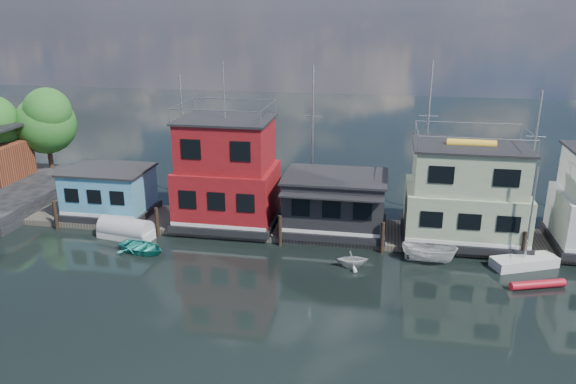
% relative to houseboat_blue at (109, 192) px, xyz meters
% --- Properties ---
extents(ground, '(160.00, 160.00, 0.00)m').
position_rel_houseboat_blue_xyz_m(ground, '(18.00, -12.00, -2.21)').
color(ground, black).
rests_on(ground, ground).
extents(dock, '(48.00, 5.00, 0.40)m').
position_rel_houseboat_blue_xyz_m(dock, '(18.00, 0.00, -2.01)').
color(dock, '#595147').
rests_on(dock, ground).
extents(houseboat_blue, '(6.40, 4.90, 3.66)m').
position_rel_houseboat_blue_xyz_m(houseboat_blue, '(0.00, 0.00, 0.00)').
color(houseboat_blue, black).
rests_on(houseboat_blue, dock).
extents(houseboat_red, '(7.40, 5.90, 11.86)m').
position_rel_houseboat_blue_xyz_m(houseboat_red, '(9.50, 0.00, 1.90)').
color(houseboat_red, black).
rests_on(houseboat_red, dock).
extents(houseboat_dark, '(7.40, 6.10, 4.06)m').
position_rel_houseboat_blue_xyz_m(houseboat_dark, '(17.50, -0.02, 0.21)').
color(houseboat_dark, black).
rests_on(houseboat_dark, dock).
extents(houseboat_green, '(8.40, 5.90, 7.03)m').
position_rel_houseboat_blue_xyz_m(houseboat_green, '(26.50, 0.00, 1.34)').
color(houseboat_green, black).
rests_on(houseboat_green, dock).
extents(pilings, '(42.28, 0.28, 2.20)m').
position_rel_houseboat_blue_xyz_m(pilings, '(17.67, -2.80, -1.11)').
color(pilings, '#2D2116').
rests_on(pilings, ground).
extents(background_masts, '(36.40, 0.16, 12.00)m').
position_rel_houseboat_blue_xyz_m(background_masts, '(22.76, 6.00, 3.35)').
color(background_masts, silver).
rests_on(background_masts, ground).
extents(motorboat, '(3.72, 1.92, 1.37)m').
position_rel_houseboat_blue_xyz_m(motorboat, '(24.02, -3.88, -1.52)').
color(motorboat, silver).
rests_on(motorboat, ground).
extents(day_sailer, '(4.43, 2.98, 6.66)m').
position_rel_houseboat_blue_xyz_m(day_sailer, '(30.02, -3.36, -1.80)').
color(day_sailer, silver).
rests_on(day_sailer, ground).
extents(dinghy_white, '(2.38, 2.15, 1.10)m').
position_rel_houseboat_blue_xyz_m(dinghy_white, '(19.17, -5.34, -1.66)').
color(dinghy_white, beige).
rests_on(dinghy_white, ground).
extents(tarp_runabout, '(4.22, 2.28, 1.62)m').
position_rel_houseboat_blue_xyz_m(tarp_runabout, '(2.86, -3.47, -1.60)').
color(tarp_runabout, silver).
rests_on(tarp_runabout, ground).
extents(dinghy_teal, '(4.03, 3.37, 0.72)m').
position_rel_houseboat_blue_xyz_m(dinghy_teal, '(5.02, -5.59, -1.85)').
color(dinghy_teal, teal).
rests_on(dinghy_teal, ground).
extents(red_kayak, '(3.37, 1.57, 0.50)m').
position_rel_houseboat_blue_xyz_m(red_kayak, '(30.19, -6.24, -1.96)').
color(red_kayak, '#AB1221').
rests_on(red_kayak, ground).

